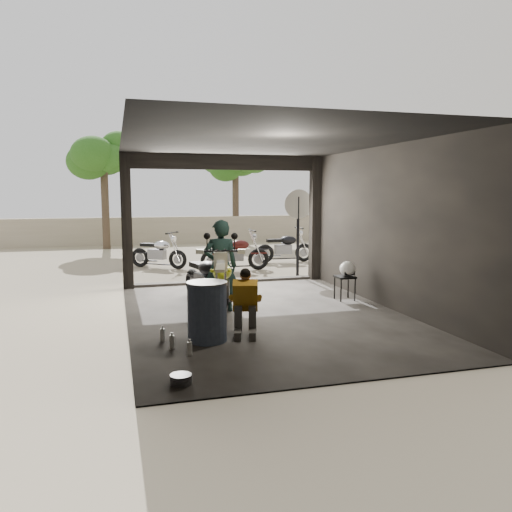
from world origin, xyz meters
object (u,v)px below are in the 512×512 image
main_bike (223,280)px  stool (345,279)px  outside_bike_c (285,245)px  oil_drum (207,312)px  sign_post (298,218)px  mechanic (245,305)px  outside_bike_b (235,250)px  left_bike (205,275)px  helmet (348,269)px  outside_bike_a (158,250)px  rider (221,266)px

main_bike → stool: main_bike is taller
outside_bike_c → main_bike: bearing=152.3°
oil_drum → sign_post: size_ratio=0.39×
mechanic → stool: (2.69, 1.99, -0.06)m
outside_bike_b → outside_bike_c: bearing=-55.2°
left_bike → oil_drum: 2.65m
helmet → left_bike: bearing=150.7°
main_bike → outside_bike_b: bearing=88.6°
main_bike → stool: 2.78m
left_bike → outside_bike_b: left_bike is taller
outside_bike_a → outside_bike_c: (4.10, 0.17, 0.02)m
rider → oil_drum: bearing=78.3°
outside_bike_b → mechanic: bearing=169.6°
main_bike → stool: size_ratio=3.70×
outside_bike_c → mechanic: 8.60m
mechanic → helmet: (2.74, 1.97, 0.17)m
outside_bike_b → outside_bike_c: (1.98, 1.29, -0.02)m
outside_bike_c → stool: outside_bike_c is taller
outside_bike_b → outside_bike_c: outside_bike_b is taller
left_bike → outside_bike_c: (3.59, 5.44, -0.03)m
rider → sign_post: sign_post is taller
main_bike → outside_bike_c: 7.23m
outside_bike_b → mechanic: 6.76m
rider → helmet: bearing=-169.0°
main_bike → stool: (2.73, 0.44, -0.20)m
outside_bike_a → helmet: outside_bike_a is taller
outside_bike_b → oil_drum: size_ratio=1.91×
main_bike → stool: bearing=23.8°
stool → mechanic: bearing=-143.5°
left_bike → outside_bike_c: bearing=43.8°
rider → stool: bearing=-168.5°
main_bike → rider: size_ratio=1.11×
outside_bike_a → stool: outside_bike_a is taller
outside_bike_b → stool: size_ratio=3.34×
stool → sign_post: sign_post is taller
left_bike → stool: (2.90, -0.48, -0.15)m
outside_bike_b → stool: bearing=-162.8°
main_bike → outside_bike_b: main_bike is taller
main_bike → outside_bike_a: main_bike is taller
sign_post → outside_bike_b: bearing=121.0°
stool → helmet: 0.24m
sign_post → oil_drum: bearing=-134.6°
outside_bike_a → helmet: 6.73m
stool → sign_post: size_ratio=0.22×
left_bike → helmet: 2.99m
mechanic → main_bike: bearing=106.8°
outside_bike_a → stool: size_ratio=3.10×
left_bike → sign_post: bearing=28.5°
oil_drum → sign_post: 6.36m
stool → sign_post: bearing=88.1°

